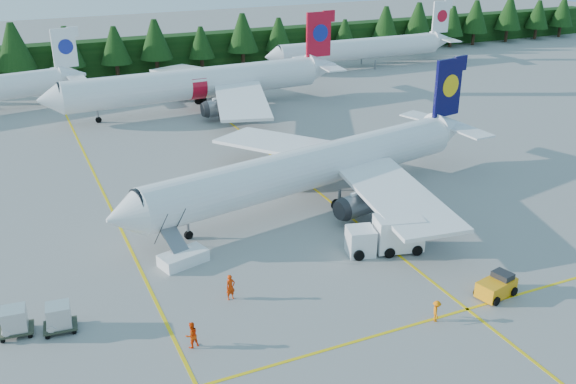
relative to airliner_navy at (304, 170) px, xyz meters
name	(u,v)px	position (x,y,z in m)	size (l,w,h in m)	color
ground	(352,287)	(-3.31, -15.36, -3.59)	(320.00, 320.00, 0.00)	gray
taxi_stripe_a	(115,217)	(-17.31, 4.64, -3.59)	(0.25, 120.00, 0.01)	yellow
taxi_stripe_b	(307,184)	(2.69, 4.64, -3.59)	(0.25, 120.00, 0.01)	yellow
taxi_stripe_cross	(396,330)	(-3.31, -21.36, -3.59)	(80.00, 0.25, 0.01)	yellow
treeline_hedge	(128,55)	(-3.31, 66.64, -0.59)	(220.00, 4.00, 6.00)	black
airliner_navy	(304,170)	(0.00, 0.00, 0.00)	(40.71, 33.18, 11.95)	white
airliner_red	(191,85)	(-0.28, 36.84, 0.25)	(43.96, 36.13, 12.78)	white
airliner_far_right	(355,49)	(35.82, 52.45, -0.07)	(38.61, 4.00, 11.24)	white
airstairs	(181,254)	(-13.99, -6.25, -2.85)	(4.21, 5.72, 3.43)	white
service_truck	(385,235)	(1.98, -11.46, -2.10)	(6.63, 3.74, 3.03)	white
baggage_tug	(497,286)	(5.81, -20.72, -2.80)	(3.29, 2.25, 1.61)	orange
uld_pair	(37,318)	(-25.37, -11.68, -2.46)	(5.06, 2.65, 1.68)	#313829
crew_a	(231,287)	(-12.20, -13.08, -2.61)	(0.72, 0.47, 1.96)	red
crew_b	(192,335)	(-16.43, -17.44, -2.68)	(0.89, 0.69, 1.83)	#FF3E05
crew_c	(436,311)	(-0.25, -21.59, -2.80)	(0.65, 0.44, 1.58)	orange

